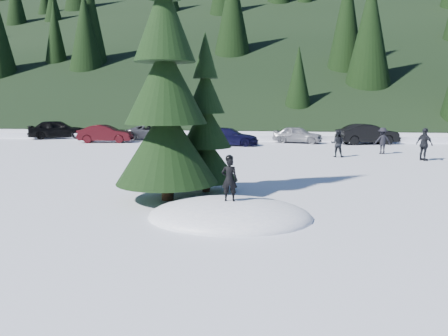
# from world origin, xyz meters

# --- Properties ---
(ground) EXTENTS (200.00, 200.00, 0.00)m
(ground) POSITION_xyz_m (0.00, 0.00, 0.00)
(ground) COLOR white
(ground) RESTS_ON ground
(snow_mound) EXTENTS (4.48, 3.52, 0.96)m
(snow_mound) POSITION_xyz_m (0.00, 0.00, 0.00)
(snow_mound) COLOR white
(snow_mound) RESTS_ON ground
(forest_hillside) EXTENTS (200.00, 60.00, 25.00)m
(forest_hillside) POSITION_xyz_m (0.00, 54.00, 12.50)
(forest_hillside) COLOR black
(forest_hillside) RESTS_ON ground
(spruce_tall) EXTENTS (3.20, 3.20, 8.60)m
(spruce_tall) POSITION_xyz_m (-2.20, 1.80, 3.32)
(spruce_tall) COLOR black
(spruce_tall) RESTS_ON ground
(spruce_short) EXTENTS (2.20, 2.20, 5.37)m
(spruce_short) POSITION_xyz_m (-1.20, 3.20, 2.10)
(spruce_short) COLOR black
(spruce_short) RESTS_ON ground
(child_skier) EXTENTS (0.43, 0.29, 1.17)m
(child_skier) POSITION_xyz_m (0.00, -0.11, 1.06)
(child_skier) COLOR black
(child_skier) RESTS_ON snow_mound
(adult_0) EXTENTS (0.83, 0.71, 1.50)m
(adult_0) POSITION_xyz_m (4.46, 13.25, 0.75)
(adult_0) COLOR black
(adult_0) RESTS_ON ground
(adult_1) EXTENTS (0.88, 1.07, 1.71)m
(adult_1) POSITION_xyz_m (8.75, 12.33, 0.86)
(adult_1) COLOR black
(adult_1) RESTS_ON ground
(adult_2) EXTENTS (1.07, 0.71, 1.55)m
(adult_2) POSITION_xyz_m (7.24, 14.99, 0.77)
(adult_2) COLOR black
(adult_2) RESTS_ON ground
(car_0) EXTENTS (4.86, 3.40, 1.54)m
(car_0) POSITION_xyz_m (-16.74, 22.20, 0.77)
(car_0) COLOR black
(car_0) RESTS_ON ground
(car_1) EXTENTS (4.12, 1.98, 1.30)m
(car_1) POSITION_xyz_m (-11.60, 19.62, 0.65)
(car_1) COLOR #35090D
(car_1) RESTS_ON ground
(car_2) EXTENTS (4.43, 2.12, 1.22)m
(car_2) POSITION_xyz_m (-8.55, 22.07, 0.61)
(car_2) COLOR #424449
(car_2) RESTS_ON ground
(car_3) EXTENTS (4.33, 2.06, 1.22)m
(car_3) POSITION_xyz_m (-2.27, 18.70, 0.61)
(car_3) COLOR black
(car_3) RESTS_ON ground
(car_4) EXTENTS (3.83, 2.31, 1.22)m
(car_4) POSITION_xyz_m (2.57, 21.07, 0.61)
(car_4) COLOR gray
(car_4) RESTS_ON ground
(car_5) EXTENTS (4.60, 2.69, 1.43)m
(car_5) POSITION_xyz_m (7.50, 20.88, 0.72)
(car_5) COLOR black
(car_5) RESTS_ON ground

